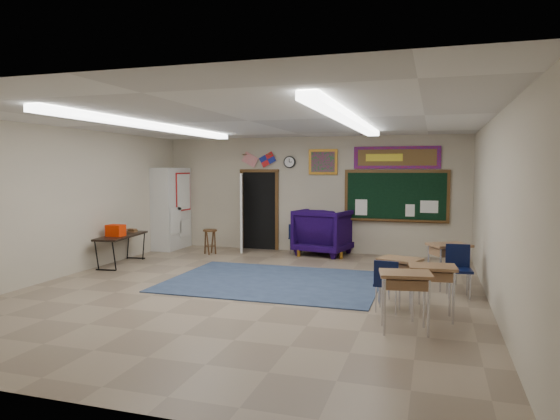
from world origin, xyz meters
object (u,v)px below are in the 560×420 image
(student_desk_front_left, at_px, (400,279))
(wooden_stool, at_px, (210,241))
(wingback_armchair, at_px, (324,231))
(student_desk_front_right, at_px, (449,263))
(folding_table, at_px, (121,248))

(student_desk_front_left, distance_m, wooden_stool, 6.04)
(wingback_armchair, bearing_deg, student_desk_front_right, 147.66)
(student_desk_front_right, xyz_separation_m, wooden_stool, (-5.72, 2.09, -0.13))
(student_desk_front_left, xyz_separation_m, student_desk_front_right, (0.78, 1.37, 0.04))
(wingback_armchair, relative_size, wooden_stool, 2.05)
(wingback_armchair, bearing_deg, wooden_stool, 28.82)
(student_desk_front_left, bearing_deg, wingback_armchair, 136.30)
(wingback_armchair, height_order, wooden_stool, wingback_armchair)
(student_desk_front_right, height_order, folding_table, folding_table)
(student_desk_front_right, bearing_deg, folding_table, 148.07)
(wingback_armchair, height_order, student_desk_front_left, wingback_armchair)
(student_desk_front_left, bearing_deg, wooden_stool, 164.56)
(student_desk_front_left, xyz_separation_m, wooden_stool, (-4.94, 3.46, -0.09))
(student_desk_front_left, bearing_deg, student_desk_front_right, 80.00)
(student_desk_front_right, relative_size, folding_table, 0.50)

